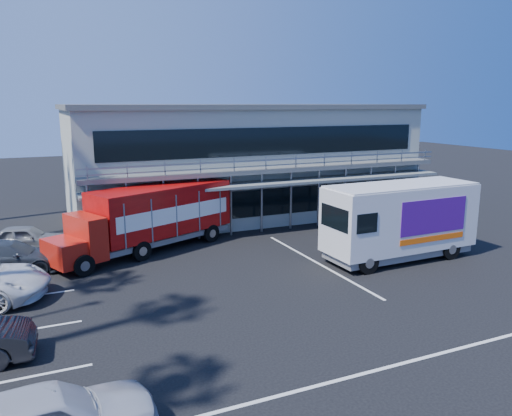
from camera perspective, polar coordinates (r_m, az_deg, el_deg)
name	(u,v)px	position (r m, az deg, el deg)	size (l,w,h in m)	color
ground	(313,291)	(20.38, 6.55, -9.39)	(120.00, 120.00, 0.00)	black
building	(240,159)	(33.95, -1.80, 5.60)	(22.40, 12.00, 7.30)	#9EA295
red_truck	(151,216)	(25.68, -11.86, -0.92)	(9.77, 5.88, 3.26)	#AB180D
white_van	(400,220)	(24.69, 16.10, -1.30)	(7.53, 2.73, 3.65)	silver
parked_car_d	(9,257)	(24.85, -26.37, -4.99)	(1.92, 4.72, 1.37)	#2E343D
parked_car_e	(26,238)	(27.92, -24.82, -3.14)	(1.56, 3.87, 1.32)	slate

